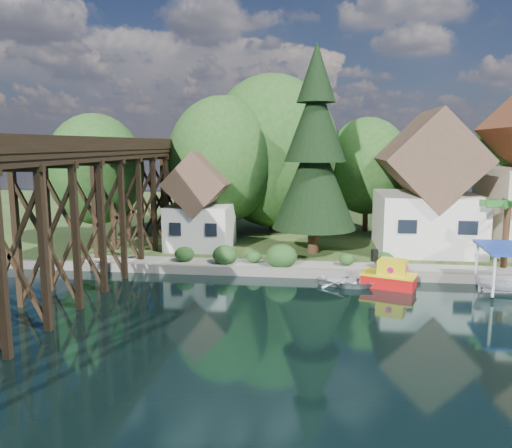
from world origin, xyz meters
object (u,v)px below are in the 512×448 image
at_px(trestle_bridge, 88,200).
at_px(boat_white_a, 346,280).
at_px(shed, 200,207).
at_px(palm_tree, 508,206).
at_px(boat_canopy, 507,273).
at_px(tugboat, 390,276).
at_px(house_left, 427,192).
at_px(conifer, 315,154).

height_order(trestle_bridge, boat_white_a, trestle_bridge).
xyz_separation_m(trestle_bridge, shed, (5.00, 9.33, -1.52)).
bearing_deg(palm_tree, boat_white_a, -159.92).
bearing_deg(boat_canopy, tugboat, 176.68).
xyz_separation_m(trestle_bridge, boat_white_a, (16.31, 1.20, -4.97)).
xyz_separation_m(trestle_bridge, boat_canopy, (25.76, 0.83, -4.13)).
height_order(palm_tree, boat_white_a, palm_tree).
bearing_deg(palm_tree, house_left, 125.74).
bearing_deg(palm_tree, boat_canopy, -107.21).
xyz_separation_m(house_left, conifer, (-8.85, -2.34, 2.98)).
bearing_deg(tugboat, conifer, 123.63).
bearing_deg(conifer, palm_tree, -14.51).
bearing_deg(conifer, shed, 174.78).
bearing_deg(boat_canopy, shed, 157.73).
distance_m(palm_tree, boat_white_a, 12.30).
bearing_deg(trestle_bridge, shed, 61.81).
bearing_deg(shed, palm_tree, -10.73).
height_order(trestle_bridge, conifer, conifer).
height_order(tugboat, boat_white_a, tugboat).
relative_size(house_left, conifer, 0.70).
bearing_deg(palm_tree, trestle_bridge, -169.26).
xyz_separation_m(shed, palm_tree, (22.09, -4.19, 0.96)).
xyz_separation_m(tugboat, boat_white_a, (-2.67, -0.02, -0.34)).
relative_size(shed, boat_canopy, 1.71).
distance_m(palm_tree, tugboat, 9.89).
relative_size(trestle_bridge, boat_canopy, 9.64).
bearing_deg(shed, boat_white_a, -35.69).
bearing_deg(tugboat, trestle_bridge, -176.33).
distance_m(shed, boat_canopy, 22.58).
bearing_deg(conifer, house_left, 14.79).
bearing_deg(shed, conifer, -5.22).
relative_size(tugboat, boat_canopy, 0.80).
bearing_deg(boat_canopy, boat_white_a, 177.73).
bearing_deg(boat_white_a, trestle_bridge, 111.47).
relative_size(boat_white_a, boat_canopy, 0.79).
relative_size(tugboat, boat_white_a, 1.02).
bearing_deg(conifer, boat_canopy, -33.44).
relative_size(shed, conifer, 0.50).
bearing_deg(house_left, trestle_bridge, -154.79).
bearing_deg(trestle_bridge, house_left, 25.21).
relative_size(conifer, tugboat, 4.30).
distance_m(trestle_bridge, tugboat, 19.58).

